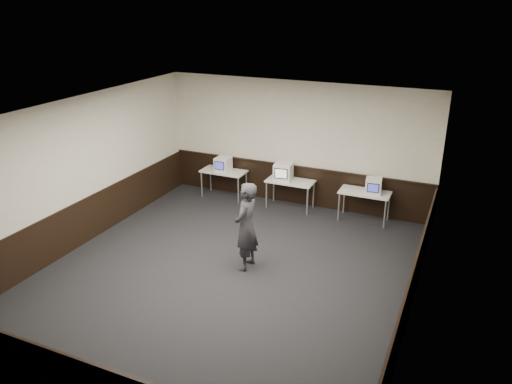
% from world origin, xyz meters
% --- Properties ---
extents(floor, '(8.00, 8.00, 0.00)m').
position_xyz_m(floor, '(0.00, 0.00, 0.00)').
color(floor, black).
rests_on(floor, ground).
extents(ceiling, '(8.00, 8.00, 0.00)m').
position_xyz_m(ceiling, '(0.00, 0.00, 3.20)').
color(ceiling, white).
rests_on(ceiling, back_wall).
extents(back_wall, '(7.00, 0.00, 7.00)m').
position_xyz_m(back_wall, '(0.00, 4.00, 1.60)').
color(back_wall, beige).
rests_on(back_wall, ground).
extents(front_wall, '(7.00, 0.00, 7.00)m').
position_xyz_m(front_wall, '(0.00, -4.00, 1.60)').
color(front_wall, beige).
rests_on(front_wall, ground).
extents(left_wall, '(0.00, 8.00, 8.00)m').
position_xyz_m(left_wall, '(-3.50, 0.00, 1.60)').
color(left_wall, beige).
rests_on(left_wall, ground).
extents(right_wall, '(0.00, 8.00, 8.00)m').
position_xyz_m(right_wall, '(3.50, 0.00, 1.60)').
color(right_wall, beige).
rests_on(right_wall, ground).
extents(wainscot_back, '(6.98, 0.04, 1.00)m').
position_xyz_m(wainscot_back, '(0.00, 3.98, 0.50)').
color(wainscot_back, black).
rests_on(wainscot_back, back_wall).
extents(wainscot_left, '(0.04, 7.98, 1.00)m').
position_xyz_m(wainscot_left, '(-3.48, 0.00, 0.50)').
color(wainscot_left, black).
rests_on(wainscot_left, left_wall).
extents(wainscot_right, '(0.04, 7.98, 1.00)m').
position_xyz_m(wainscot_right, '(3.48, 0.00, 0.50)').
color(wainscot_right, black).
rests_on(wainscot_right, right_wall).
extents(wainscot_rail, '(6.98, 0.06, 0.04)m').
position_xyz_m(wainscot_rail, '(0.00, 3.96, 1.02)').
color(wainscot_rail, black).
rests_on(wainscot_rail, wainscot_back).
extents(desk_left, '(1.20, 0.60, 0.75)m').
position_xyz_m(desk_left, '(-1.90, 3.60, 0.68)').
color(desk_left, silver).
rests_on(desk_left, ground).
extents(desk_center, '(1.20, 0.60, 0.75)m').
position_xyz_m(desk_center, '(0.00, 3.60, 0.68)').
color(desk_center, silver).
rests_on(desk_center, ground).
extents(desk_right, '(1.20, 0.60, 0.75)m').
position_xyz_m(desk_right, '(1.90, 3.60, 0.68)').
color(desk_right, silver).
rests_on(desk_right, ground).
extents(emac_left, '(0.38, 0.41, 0.38)m').
position_xyz_m(emac_left, '(-1.90, 3.57, 0.94)').
color(emac_left, white).
rests_on(emac_left, desk_left).
extents(emac_center, '(0.49, 0.52, 0.44)m').
position_xyz_m(emac_center, '(-0.19, 3.58, 0.97)').
color(emac_center, white).
rests_on(emac_center, desk_center).
extents(emac_right, '(0.42, 0.44, 0.37)m').
position_xyz_m(emac_right, '(2.09, 3.58, 0.93)').
color(emac_right, white).
rests_on(emac_right, desk_right).
extents(person, '(0.45, 0.67, 1.81)m').
position_xyz_m(person, '(0.25, 0.41, 0.91)').
color(person, '#27262C').
rests_on(person, ground).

